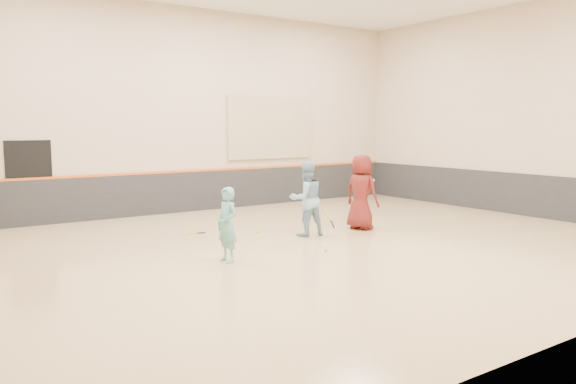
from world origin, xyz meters
TOP-DOWN VIEW (x-y plane):
  - room at (0.00, 0.00)m, footprint 15.04×12.04m
  - wainscot_back at (0.00, 5.97)m, footprint 14.90×0.04m
  - wainscot_right at (7.47, 0.00)m, footprint 0.04×11.90m
  - accent_stripe at (0.00, 5.96)m, footprint 14.90×0.03m
  - acoustic_panel at (2.80, 5.95)m, footprint 3.20×0.08m
  - doorway at (-4.50, 5.98)m, footprint 1.10×0.05m
  - girl at (-2.16, -0.22)m, footprint 0.39×0.55m
  - instructor at (0.58, 0.99)m, footprint 0.93×0.77m
  - young_man at (2.19, 0.89)m, footprint 0.79×1.03m
  - held_racket at (0.90, 0.59)m, footprint 0.29×0.29m
  - spare_racket at (-1.59, 2.69)m, footprint 0.61×0.61m
  - ball_under_racket at (-0.08, -0.58)m, footprint 0.07×0.07m
  - ball_in_hand at (2.43, 0.72)m, footprint 0.07×0.07m
  - ball_beside_spare at (-0.19, 1.95)m, footprint 0.07×0.07m

SIDE VIEW (x-z plane):
  - ball_under_racket at x=-0.08m, z-range 0.00..0.07m
  - ball_beside_spare at x=-0.19m, z-range 0.00..0.07m
  - spare_racket at x=-1.59m, z-range 0.00..0.09m
  - held_racket at x=0.90m, z-range 0.25..0.82m
  - wainscot_back at x=0.00m, z-range 0.00..1.20m
  - wainscot_right at x=7.47m, z-range 0.00..1.20m
  - girl at x=-2.16m, z-range 0.00..1.42m
  - room at x=0.00m, z-range -2.30..3.92m
  - instructor at x=0.58m, z-range 0.00..1.74m
  - young_man at x=2.19m, z-range 0.00..1.86m
  - doorway at x=-4.50m, z-range 0.00..2.20m
  - accent_stripe at x=0.00m, z-range 1.19..1.25m
  - ball_in_hand at x=2.43m, z-range 1.19..1.26m
  - acoustic_panel at x=2.80m, z-range 1.50..3.50m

